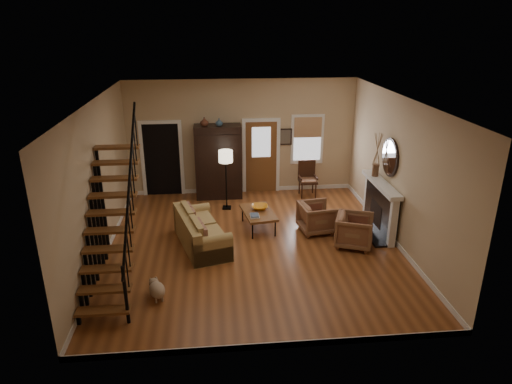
{
  "coord_description": "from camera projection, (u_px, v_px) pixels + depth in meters",
  "views": [
    {
      "loc": [
        -0.84,
        -9.24,
        4.85
      ],
      "look_at": [
        0.1,
        0.4,
        1.15
      ],
      "focal_mm": 32.0,
      "sensor_mm": 36.0,
      "label": 1
    }
  ],
  "objects": [
    {
      "name": "coffee_table",
      "position": [
        258.0,
        220.0,
        11.15
      ],
      "size": [
        0.87,
        1.28,
        0.45
      ],
      "primitive_type": null,
      "rotation": [
        0.0,
        0.0,
        0.16
      ],
      "color": "brown",
      "rests_on": "ground"
    },
    {
      "name": "staircase",
      "position": [
        109.0,
        207.0,
        8.36
      ],
      "size": [
        0.94,
        2.8,
        3.2
      ],
      "primitive_type": null,
      "color": "brown",
      "rests_on": "ground"
    },
    {
      "name": "fireplace",
      "position": [
        382.0,
        202.0,
        10.88
      ],
      "size": [
        0.33,
        1.95,
        2.3
      ],
      "color": "black",
      "rests_on": "ground"
    },
    {
      "name": "armchair_right",
      "position": [
        317.0,
        218.0,
        10.96
      ],
      "size": [
        0.9,
        0.88,
        0.73
      ],
      "primitive_type": "imported",
      "rotation": [
        0.0,
        0.0,
        1.71
      ],
      "color": "brown",
      "rests_on": "ground"
    },
    {
      "name": "room",
      "position": [
        230.0,
        160.0,
        11.46
      ],
      "size": [
        7.0,
        7.33,
        3.3
      ],
      "color": "brown",
      "rests_on": "ground"
    },
    {
      "name": "vase_a",
      "position": [
        204.0,
        122.0,
        12.34
      ],
      "size": [
        0.24,
        0.24,
        0.25
      ],
      "primitive_type": "imported",
      "color": "#4C2619",
      "rests_on": "armoire"
    },
    {
      "name": "bowl",
      "position": [
        260.0,
        207.0,
        11.2
      ],
      "size": [
        0.41,
        0.41,
        0.1
      ],
      "primitive_type": "imported",
      "color": "orange",
      "rests_on": "coffee_table"
    },
    {
      "name": "vase_b",
      "position": [
        219.0,
        122.0,
        12.38
      ],
      "size": [
        0.2,
        0.2,
        0.21
      ],
      "primitive_type": "imported",
      "color": "#334C60",
      "rests_on": "armoire"
    },
    {
      "name": "floor_lamp",
      "position": [
        226.0,
        180.0,
        12.13
      ],
      "size": [
        0.41,
        0.41,
        1.63
      ],
      "primitive_type": null,
      "rotation": [
        0.0,
        0.0,
        -0.09
      ],
      "color": "black",
      "rests_on": "ground"
    },
    {
      "name": "books",
      "position": [
        255.0,
        216.0,
        10.77
      ],
      "size": [
        0.22,
        0.3,
        0.06
      ],
      "primitive_type": null,
      "color": "beige",
      "rests_on": "coffee_table"
    },
    {
      "name": "sofa",
      "position": [
        202.0,
        231.0,
        10.27
      ],
      "size": [
        1.36,
        2.14,
        0.74
      ],
      "primitive_type": null,
      "rotation": [
        0.0,
        0.0,
        0.27
      ],
      "color": "#AB894D",
      "rests_on": "ground"
    },
    {
      "name": "armchair_left",
      "position": [
        354.0,
        231.0,
        10.27
      ],
      "size": [
        1.05,
        1.03,
        0.74
      ],
      "primitive_type": "imported",
      "rotation": [
        0.0,
        0.0,
        1.2
      ],
      "color": "brown",
      "rests_on": "ground"
    },
    {
      "name": "armoire",
      "position": [
        218.0,
        162.0,
        12.88
      ],
      "size": [
        1.3,
        0.6,
        2.1
      ],
      "primitive_type": null,
      "color": "black",
      "rests_on": "ground"
    },
    {
      "name": "dog",
      "position": [
        157.0,
        291.0,
        8.35
      ],
      "size": [
        0.43,
        0.54,
        0.35
      ],
      "primitive_type": null,
      "rotation": [
        0.0,
        0.0,
        0.37
      ],
      "color": "tan",
      "rests_on": "ground"
    },
    {
      "name": "side_chair",
      "position": [
        308.0,
        179.0,
        13.12
      ],
      "size": [
        0.54,
        0.54,
        1.02
      ],
      "primitive_type": null,
      "color": "#381E11",
      "rests_on": "ground"
    }
  ]
}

